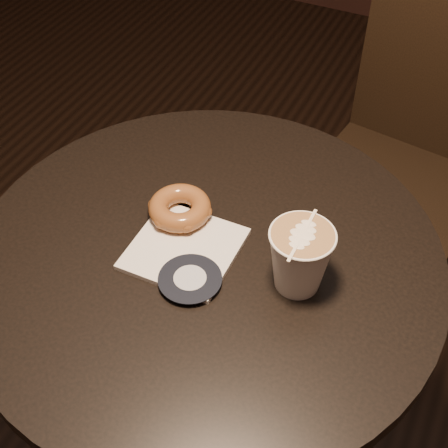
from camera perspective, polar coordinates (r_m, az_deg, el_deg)
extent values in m
cylinder|color=black|center=(0.93, -1.64, -3.07)|extent=(0.70, 0.70, 0.03)
cylinder|color=black|center=(1.23, -1.28, -14.35)|extent=(0.07, 0.07, 0.70)
cube|color=black|center=(1.55, 15.17, 3.30)|extent=(0.43, 0.43, 0.04)
cube|color=black|center=(1.53, 19.73, 14.48)|extent=(0.38, 0.09, 0.51)
cylinder|color=black|center=(1.62, 6.39, -3.21)|extent=(0.03, 0.03, 0.43)
cylinder|color=black|center=(1.57, 16.75, -8.06)|extent=(0.03, 0.03, 0.43)
cylinder|color=black|center=(1.84, 11.32, 3.15)|extent=(0.03, 0.03, 0.43)
cube|color=white|center=(0.91, -3.65, -2.26)|extent=(0.15, 0.15, 0.01)
torus|color=brown|center=(0.95, -4.06, 1.48)|extent=(0.10, 0.10, 0.03)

